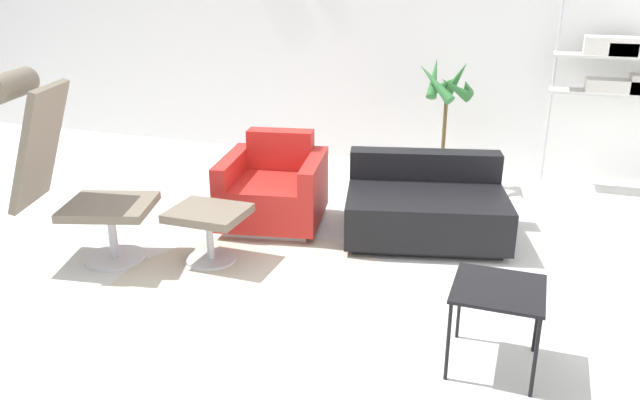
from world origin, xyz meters
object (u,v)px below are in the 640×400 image
Objects in this scene: couch_low at (425,208)px; shelf_unit at (629,70)px; ottoman at (209,221)px; side_table at (498,295)px; armchair_red at (274,191)px; potted_plant at (444,137)px; lounge_chair at (60,159)px.

shelf_unit is at bearing -145.57° from couch_low.
side_table is (2.03, -0.63, 0.11)m from ottoman.
couch_low is 3.02× the size of side_table.
armchair_red is 3.35m from shelf_unit.
ottoman is 1.68m from couch_low.
ottoman is 2.59m from potted_plant.
lounge_chair is 2.70m from couch_low.
side_table is at bearing 98.46° from couch_low.
side_table is (2.98, -0.33, -0.34)m from lounge_chair.
ottoman is at bearing 90.00° from lounge_chair.
ottoman is (0.95, 0.31, -0.45)m from lounge_chair.
lounge_chair is 1.65m from armchair_red.
shelf_unit is (1.53, 0.40, 0.64)m from potted_plant.
armchair_red is at bearing -129.39° from potted_plant.
lounge_chair is 4.80m from shelf_unit.
armchair_red is 0.49× the size of shelf_unit.
potted_plant is (1.15, 1.40, 0.22)m from armchair_red.
shelf_unit reaches higher than side_table.
potted_plant reaches higher than couch_low.
armchair_red reaches higher than side_table.
armchair_red is (1.10, 1.13, -0.48)m from lounge_chair.
side_table is at bearing -103.77° from shelf_unit.
ottoman is 3.95m from shelf_unit.
shelf_unit reaches higher than ottoman.
couch_low reaches higher than ottoman.
shelf_unit reaches higher than potted_plant.
lounge_chair reaches higher than armchair_red.
side_table is (0.67, -1.62, 0.19)m from couch_low.
couch_low is at bearing 101.38° from lounge_chair.
potted_plant is at bearing -100.75° from couch_low.
ottoman is 0.27× the size of shelf_unit.
ottoman is at bearing -120.12° from potted_plant.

